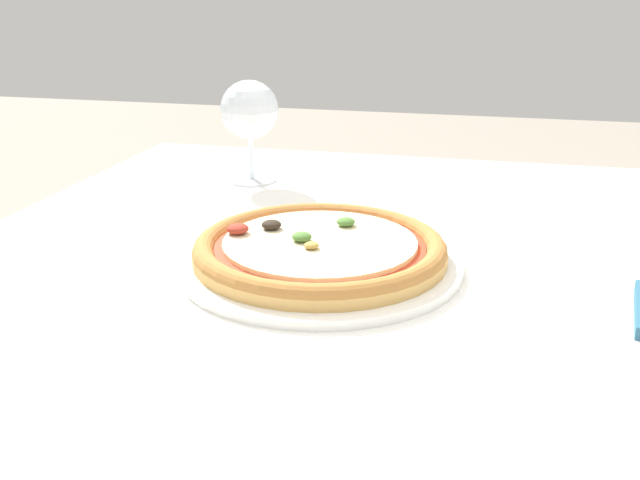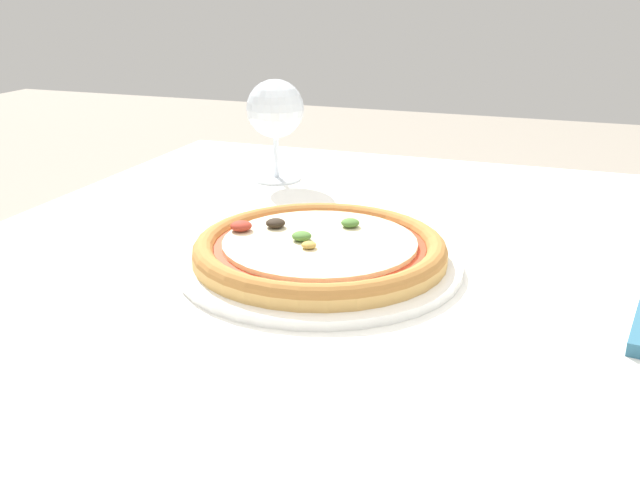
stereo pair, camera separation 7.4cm
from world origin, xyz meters
name	(u,v)px [view 1 (the left image)]	position (x,y,z in m)	size (l,w,h in m)	color
dining_table	(483,356)	(0.00, 0.00, 0.63)	(1.20, 1.04, 0.71)	brown
pizza_plate	(320,252)	(-0.17, 0.00, 0.72)	(0.30, 0.30, 0.04)	white
wine_glass_far_left	(250,112)	(-0.35, 0.31, 0.81)	(0.09, 0.09, 0.15)	silver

